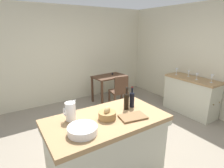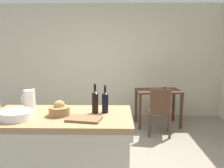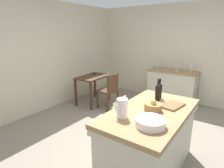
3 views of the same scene
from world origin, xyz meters
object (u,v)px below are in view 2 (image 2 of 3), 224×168
island_table (61,150)px  wash_bowl (17,115)px  bread_basket (59,110)px  wooden_chair (160,110)px  writing_desk (158,96)px  cutting_board (84,119)px  wine_bottle_amber (95,101)px  wine_bottle_dark (105,102)px  pitcher (29,100)px

island_table → wash_bowl: 0.63m
wash_bowl → bread_basket: bearing=19.8°
island_table → wooden_chair: 2.22m
island_table → writing_desk: 2.74m
wash_bowl → bread_basket: bread_basket is taller
island_table → cutting_board: cutting_board is taller
writing_desk → bread_basket: 2.77m
wash_bowl → wine_bottle_amber: bearing=17.4°
writing_desk → cutting_board: 2.77m
wine_bottle_dark → wooden_chair: bearing=60.4°
pitcher → bread_basket: pitcher is taller
cutting_board → wine_bottle_amber: (0.09, 0.26, 0.12)m
cutting_board → wine_bottle_dark: size_ratio=1.08×
cutting_board → island_table: bearing=148.0°
wash_bowl → wine_bottle_amber: wine_bottle_amber is taller
wooden_chair → pitcher: size_ratio=3.25×
writing_desk → pitcher: size_ratio=3.40×
wooden_chair → pitcher: bearing=-140.0°
island_table → wooden_chair: wooden_chair is taller
pitcher → bread_basket: (0.40, -0.22, -0.06)m
writing_desk → wine_bottle_dark: size_ratio=3.01×
writing_desk → wine_bottle_amber: 2.52m
wooden_chair → wine_bottle_dark: 1.95m
island_table → cutting_board: size_ratio=4.62×
cutting_board → wash_bowl: bearing=178.9°
wine_bottle_amber → wash_bowl: bearing=-162.6°
bread_basket → wine_bottle_amber: 0.40m
wooden_chair → cutting_board: 2.24m
wine_bottle_dark → wine_bottle_amber: bearing=-172.1°
cutting_board → pitcher: bearing=151.5°
pitcher → bread_basket: size_ratio=1.23×
wooden_chair → writing_desk: bearing=83.9°
island_table → bread_basket: bearing=-92.5°
island_table → wine_bottle_dark: 0.73m
wash_bowl → cutting_board: size_ratio=0.97×
writing_desk → pitcher: 2.85m
writing_desk → wine_bottle_dark: wine_bottle_dark is taller
island_table → wine_bottle_amber: size_ratio=4.76×
bread_basket → writing_desk: bearing=57.7°
wash_bowl → bread_basket: (0.40, 0.15, 0.01)m
island_table → wine_bottle_amber: 0.67m
island_table → pitcher: 0.70m
pitcher → cutting_board: (0.69, -0.38, -0.11)m
wooden_chair → cutting_board: cutting_board is taller
island_table → wine_bottle_amber: bearing=11.5°
wooden_chair → wine_bottle_dark: bearing=-119.6°
writing_desk → pitcher: (-1.88, -2.11, 0.39)m
bread_basket → island_table: bearing=87.5°
pitcher → wine_bottle_amber: 0.79m
bread_basket → wine_bottle_amber: wine_bottle_amber is taller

